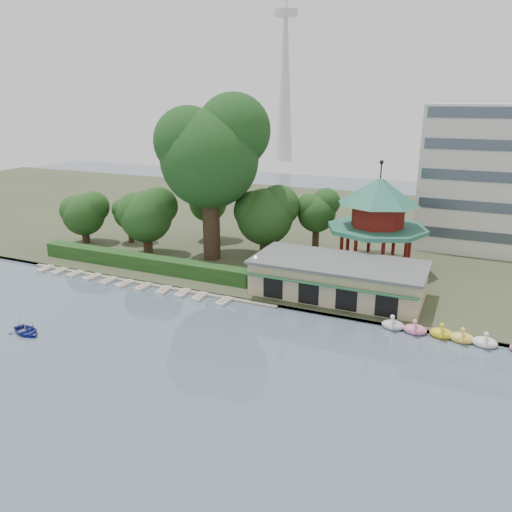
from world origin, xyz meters
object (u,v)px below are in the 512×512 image
Objects in this scene: boathouse at (338,278)px; big_tree at (211,150)px; pavilion at (378,215)px; rowboat_with_passengers at (26,329)px; dock at (146,282)px.

big_tree is at bearing 161.69° from boathouse.
big_tree is (-18.83, 6.23, 12.48)m from boathouse.
pavilion is (2.00, 10.03, 5.11)m from boathouse.
rowboat_with_passengers is (-5.39, -26.65, -14.36)m from big_tree.
pavilion is 2.50× the size of rowboat_with_passengers.
boathouse is 23.43m from big_tree.
pavilion is at bearing 31.66° from dock.
rowboat_with_passengers is (-26.22, -30.44, -7.00)m from pavilion.
big_tree is at bearing 78.56° from rowboat_with_passengers.
boathouse is 31.74m from rowboat_with_passengers.
dock is at bearing -106.08° from big_tree.
boathouse reaches higher than rowboat_with_passengers.
dock is 15.81m from rowboat_with_passengers.
dock is 1.83× the size of boathouse.
rowboat_with_passengers is at bearing -139.87° from boathouse.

